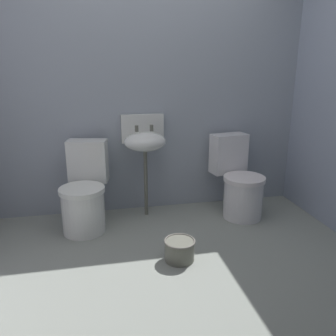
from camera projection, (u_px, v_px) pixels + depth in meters
The scene contains 6 objects.
ground_plane at pixel (176, 275), 2.54m from camera, with size 3.49×2.84×0.08m, color gray.
wall_back at pixel (148, 101), 3.40m from camera, with size 3.49×0.10×2.21m, color #969FAC.
toilet_left at pixel (85, 195), 3.13m from camera, with size 0.49×0.65×0.78m.
toilet_right at pixel (239, 183), 3.41m from camera, with size 0.48×0.65×0.78m.
sink at pixel (145, 141), 3.29m from camera, with size 0.42×0.35×0.99m.
bucket at pixel (180, 249), 2.65m from camera, with size 0.24×0.24×0.17m.
Camera 1 is at (-0.51, -2.15, 1.46)m, focal length 36.80 mm.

